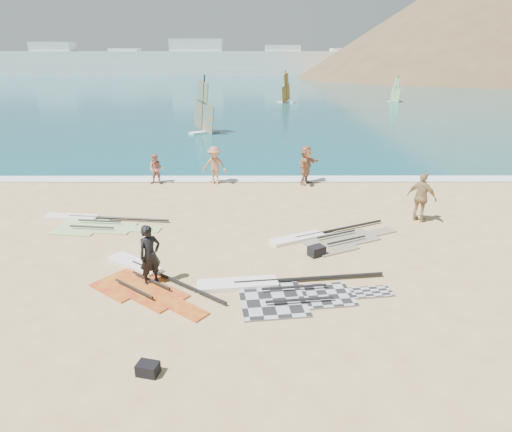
{
  "coord_description": "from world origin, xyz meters",
  "views": [
    {
      "loc": [
        0.21,
        -9.95,
        6.2
      ],
      "look_at": [
        0.26,
        4.0,
        1.0
      ],
      "focal_mm": 30.0,
      "sensor_mm": 36.0,
      "label": 1
    }
  ],
  "objects_px": {
    "rig_grey": "(278,290)",
    "beachgoer_back": "(422,197)",
    "person_wetsuit": "(150,255)",
    "rig_orange": "(326,238)",
    "beachgoer_mid": "(214,165)",
    "rig_green": "(90,222)",
    "beachgoer_right": "(306,165)",
    "beachgoer_left": "(156,169)",
    "rig_red": "(144,278)",
    "gear_bag_near": "(317,251)",
    "gear_bag_far": "(148,369)"
  },
  "relations": [
    {
      "from": "rig_grey",
      "to": "beachgoer_back",
      "type": "height_order",
      "value": "beachgoer_back"
    },
    {
      "from": "person_wetsuit",
      "to": "beachgoer_back",
      "type": "height_order",
      "value": "beachgoer_back"
    },
    {
      "from": "rig_grey",
      "to": "person_wetsuit",
      "type": "height_order",
      "value": "person_wetsuit"
    },
    {
      "from": "rig_orange",
      "to": "beachgoer_mid",
      "type": "distance_m",
      "value": 8.67
    },
    {
      "from": "person_wetsuit",
      "to": "rig_green",
      "type": "bearing_deg",
      "value": 85.66
    },
    {
      "from": "rig_green",
      "to": "beachgoer_right",
      "type": "relative_size",
      "value": 2.59
    },
    {
      "from": "rig_orange",
      "to": "beachgoer_left",
      "type": "distance_m",
      "value": 10.57
    },
    {
      "from": "person_wetsuit",
      "to": "beachgoer_back",
      "type": "distance_m",
      "value": 10.82
    },
    {
      "from": "beachgoer_back",
      "to": "rig_red",
      "type": "bearing_deg",
      "value": 69.44
    },
    {
      "from": "gear_bag_near",
      "to": "beachgoer_right",
      "type": "height_order",
      "value": "beachgoer_right"
    },
    {
      "from": "rig_grey",
      "to": "beachgoer_right",
      "type": "bearing_deg",
      "value": 72.35
    },
    {
      "from": "rig_grey",
      "to": "rig_red",
      "type": "relative_size",
      "value": 1.37
    },
    {
      "from": "rig_green",
      "to": "rig_red",
      "type": "relative_size",
      "value": 1.28
    },
    {
      "from": "beachgoer_back",
      "to": "beachgoer_right",
      "type": "bearing_deg",
      "value": -10.41
    },
    {
      "from": "rig_grey",
      "to": "person_wetsuit",
      "type": "xyz_separation_m",
      "value": [
        -3.63,
        0.48,
        0.85
      ]
    },
    {
      "from": "gear_bag_far",
      "to": "beachgoer_mid",
      "type": "relative_size",
      "value": 0.23
    },
    {
      "from": "rig_green",
      "to": "beachgoer_mid",
      "type": "height_order",
      "value": "beachgoer_mid"
    },
    {
      "from": "rig_grey",
      "to": "rig_orange",
      "type": "height_order",
      "value": "rig_grey"
    },
    {
      "from": "person_wetsuit",
      "to": "beachgoer_right",
      "type": "distance_m",
      "value": 11.86
    },
    {
      "from": "gear_bag_far",
      "to": "beachgoer_right",
      "type": "distance_m",
      "value": 15.08
    },
    {
      "from": "rig_green",
      "to": "gear_bag_far",
      "type": "xyz_separation_m",
      "value": [
        4.31,
        -8.6,
        0.08
      ]
    },
    {
      "from": "rig_red",
      "to": "beachgoer_mid",
      "type": "xyz_separation_m",
      "value": [
        1.23,
        10.23,
        0.93
      ]
    },
    {
      "from": "rig_orange",
      "to": "beachgoer_left",
      "type": "height_order",
      "value": "beachgoer_left"
    },
    {
      "from": "rig_red",
      "to": "beachgoer_right",
      "type": "bearing_deg",
      "value": 97.91
    },
    {
      "from": "rig_green",
      "to": "rig_red",
      "type": "height_order",
      "value": "rig_green"
    },
    {
      "from": "person_wetsuit",
      "to": "beachgoer_right",
      "type": "relative_size",
      "value": 0.9
    },
    {
      "from": "gear_bag_near",
      "to": "rig_green",
      "type": "bearing_deg",
      "value": 161.09
    },
    {
      "from": "rig_orange",
      "to": "gear_bag_far",
      "type": "xyz_separation_m",
      "value": [
        -4.8,
        -6.98,
        0.08
      ]
    },
    {
      "from": "beachgoer_right",
      "to": "beachgoer_mid",
      "type": "bearing_deg",
      "value": 122.91
    },
    {
      "from": "gear_bag_near",
      "to": "person_wetsuit",
      "type": "bearing_deg",
      "value": -159.78
    },
    {
      "from": "gear_bag_far",
      "to": "beachgoer_left",
      "type": "xyz_separation_m",
      "value": [
        -2.85,
        14.25,
        0.65
      ]
    },
    {
      "from": "gear_bag_far",
      "to": "person_wetsuit",
      "type": "distance_m",
      "value": 3.96
    },
    {
      "from": "person_wetsuit",
      "to": "beachgoer_left",
      "type": "height_order",
      "value": "person_wetsuit"
    },
    {
      "from": "gear_bag_near",
      "to": "beachgoer_mid",
      "type": "bearing_deg",
      "value": 115.6
    },
    {
      "from": "beachgoer_right",
      "to": "rig_orange",
      "type": "bearing_deg",
      "value": -147.64
    },
    {
      "from": "rig_grey",
      "to": "rig_green",
      "type": "bearing_deg",
      "value": 136.4
    },
    {
      "from": "rig_red",
      "to": "beachgoer_right",
      "type": "height_order",
      "value": "beachgoer_right"
    },
    {
      "from": "gear_bag_near",
      "to": "beachgoer_right",
      "type": "relative_size",
      "value": 0.26
    },
    {
      "from": "gear_bag_near",
      "to": "beachgoer_mid",
      "type": "distance_m",
      "value": 9.56
    },
    {
      "from": "rig_green",
      "to": "rig_orange",
      "type": "xyz_separation_m",
      "value": [
        9.1,
        -1.61,
        -0.0
      ]
    },
    {
      "from": "gear_bag_near",
      "to": "beachgoer_mid",
      "type": "height_order",
      "value": "beachgoer_mid"
    },
    {
      "from": "gear_bag_far",
      "to": "beachgoer_back",
      "type": "relative_size",
      "value": 0.22
    },
    {
      "from": "beachgoer_back",
      "to": "rig_grey",
      "type": "bearing_deg",
      "value": 86.26
    },
    {
      "from": "person_wetsuit",
      "to": "beachgoer_left",
      "type": "bearing_deg",
      "value": 60.5
    },
    {
      "from": "rig_green",
      "to": "rig_grey",
      "type": "bearing_deg",
      "value": -29.25
    },
    {
      "from": "rig_orange",
      "to": "beachgoer_left",
      "type": "bearing_deg",
      "value": 110.59
    },
    {
      "from": "rig_orange",
      "to": "gear_bag_near",
      "type": "bearing_deg",
      "value": -137.49
    },
    {
      "from": "beachgoer_left",
      "to": "beachgoer_right",
      "type": "relative_size",
      "value": 0.78
    },
    {
      "from": "person_wetsuit",
      "to": "rig_grey",
      "type": "bearing_deg",
      "value": -48.34
    },
    {
      "from": "rig_green",
      "to": "person_wetsuit",
      "type": "distance_m",
      "value": 6.02
    }
  ]
}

